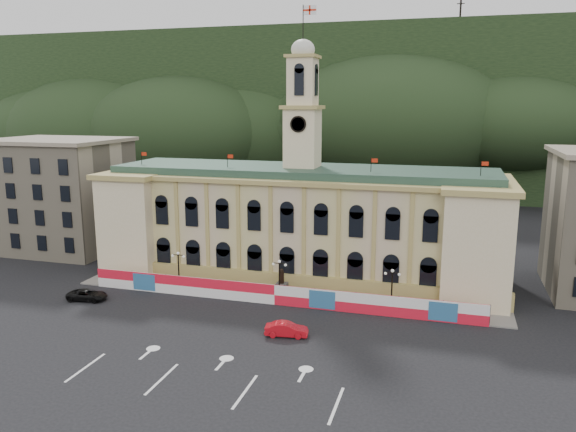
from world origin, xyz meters
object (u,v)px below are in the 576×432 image
(black_suv, at_px, (87,295))
(statue, at_px, (282,288))
(lamp_center, at_px, (279,276))
(red_sedan, at_px, (287,329))

(black_suv, bearing_deg, statue, -78.62)
(lamp_center, bearing_deg, black_suv, -162.68)
(red_sedan, bearing_deg, lamp_center, 11.61)
(lamp_center, height_order, red_sedan, lamp_center)
(statue, bearing_deg, lamp_center, -90.00)
(lamp_center, bearing_deg, red_sedan, -69.10)
(statue, height_order, red_sedan, statue)
(statue, xyz_separation_m, lamp_center, (0.00, -1.00, 1.89))
(lamp_center, bearing_deg, statue, 90.00)
(statue, height_order, black_suv, statue)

